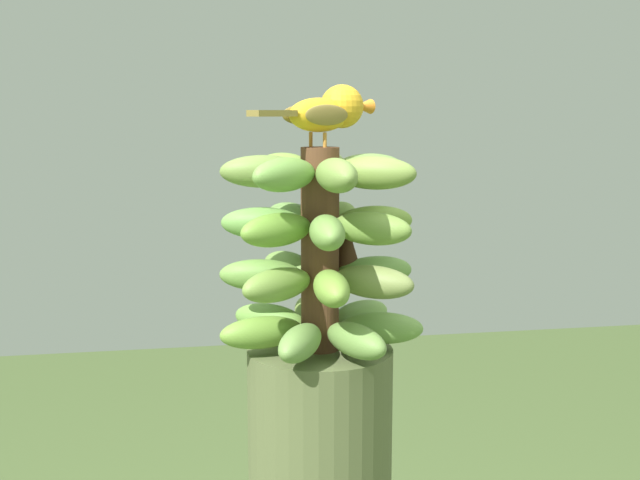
# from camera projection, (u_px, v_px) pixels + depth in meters

# --- Properties ---
(banana_bunch) EXTENTS (0.28, 0.28, 0.27)m
(banana_bunch) POSITION_uv_depth(u_px,v_px,m) (320.00, 250.00, 1.11)
(banana_bunch) COLOR brown
(banana_bunch) RESTS_ON banana_tree
(perched_bird) EXTENTS (0.19, 0.12, 0.08)m
(perched_bird) POSITION_uv_depth(u_px,v_px,m) (328.00, 111.00, 1.10)
(perched_bird) COLOR #C68933
(perched_bird) RESTS_ON banana_bunch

